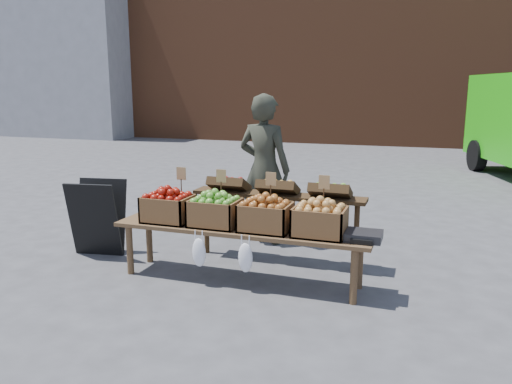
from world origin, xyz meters
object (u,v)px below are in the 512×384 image
(display_bench, at_px, (240,254))
(crate_golden_apples, at_px, (168,209))
(crate_russet_pears, at_px, (215,213))
(crate_red_apples, at_px, (266,217))
(weighing_scale, at_px, (364,236))
(crate_green_apples, at_px, (320,222))
(vendor, at_px, (264,169))
(back_table, at_px, (278,217))
(chalkboard_sign, at_px, (98,217))

(display_bench, bearing_deg, crate_golden_apples, 180.00)
(crate_golden_apples, height_order, crate_russet_pears, same)
(crate_red_apples, height_order, weighing_scale, crate_red_apples)
(crate_russet_pears, bearing_deg, crate_golden_apples, 180.00)
(crate_golden_apples, xyz_separation_m, weighing_scale, (2.07, 0.00, -0.10))
(crate_russet_pears, height_order, crate_green_apples, same)
(crate_russet_pears, distance_m, crate_red_apples, 0.55)
(vendor, bearing_deg, crate_green_apples, 135.08)
(back_table, distance_m, crate_russet_pears, 0.88)
(vendor, bearing_deg, crate_russet_pears, 95.71)
(crate_russet_pears, bearing_deg, weighing_scale, 0.00)
(crate_red_apples, bearing_deg, back_table, 96.80)
(chalkboard_sign, bearing_deg, weighing_scale, -13.69)
(display_bench, xyz_separation_m, crate_red_apples, (0.28, 0.00, 0.42))
(crate_green_apples, distance_m, weighing_scale, 0.44)
(vendor, distance_m, back_table, 0.89)
(back_table, distance_m, weighing_scale, 1.29)
(display_bench, relative_size, crate_green_apples, 5.40)
(display_bench, height_order, weighing_scale, weighing_scale)
(crate_golden_apples, height_order, weighing_scale, crate_golden_apples)
(display_bench, xyz_separation_m, crate_russet_pears, (-0.27, 0.00, 0.42))
(vendor, relative_size, crate_russet_pears, 3.83)
(vendor, distance_m, weighing_scale, 2.04)
(display_bench, distance_m, crate_golden_apples, 0.93)
(display_bench, height_order, crate_green_apples, crate_green_apples)
(crate_green_apples, relative_size, weighing_scale, 1.47)
(vendor, xyz_separation_m, display_bench, (0.20, -1.40, -0.67))
(vendor, relative_size, crate_red_apples, 3.83)
(vendor, distance_m, display_bench, 1.56)
(weighing_scale, bearing_deg, back_table, 145.83)
(crate_red_apples, bearing_deg, crate_russet_pears, 180.00)
(vendor, bearing_deg, chalkboard_sign, 42.77)
(display_bench, bearing_deg, back_table, 75.28)
(crate_green_apples, xyz_separation_m, weighing_scale, (0.43, 0.00, -0.10))
(chalkboard_sign, bearing_deg, crate_golden_apples, -21.77)
(back_table, height_order, crate_red_apples, back_table)
(vendor, xyz_separation_m, crate_russet_pears, (-0.08, -1.40, -0.25))
(vendor, xyz_separation_m, weighing_scale, (1.45, -1.40, -0.35))
(crate_golden_apples, bearing_deg, display_bench, 0.00)
(crate_russet_pears, relative_size, crate_green_apples, 1.00)
(crate_russet_pears, xyz_separation_m, weighing_scale, (1.52, 0.00, -0.10))
(back_table, height_order, crate_golden_apples, back_table)
(vendor, height_order, chalkboard_sign, vendor)
(crate_red_apples, xyz_separation_m, weighing_scale, (0.97, 0.00, -0.10))
(vendor, distance_m, chalkboard_sign, 2.14)
(weighing_scale, bearing_deg, chalkboard_sign, 175.64)
(vendor, bearing_deg, back_table, 128.56)
(chalkboard_sign, height_order, crate_golden_apples, chalkboard_sign)
(chalkboard_sign, relative_size, display_bench, 0.34)
(back_table, xyz_separation_m, crate_red_apples, (0.09, -0.72, 0.19))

